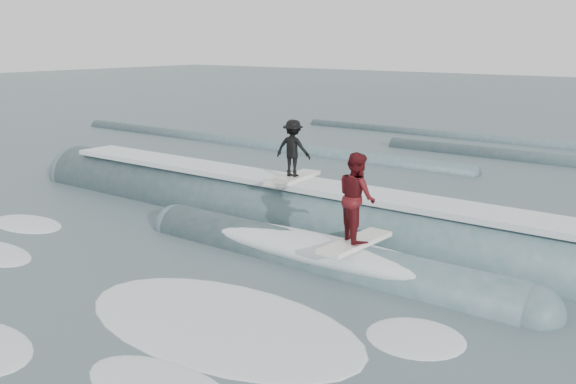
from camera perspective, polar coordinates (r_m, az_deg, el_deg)
The scene contains 6 objects.
ground at distance 13.03m, azimuth -11.54°, elevation -8.19°, with size 160.00×160.00×0.00m, color #384A52.
breaking_wave at distance 16.24m, azimuth 2.21°, elevation -3.39°, with size 22.08×3.86×2.16m.
surfer_black at distance 16.64m, azimuth 0.45°, elevation 3.59°, with size 1.04×2.05×1.58m.
surfer_red at distance 13.13m, azimuth 6.12°, elevation -0.79°, with size 1.13×2.02×1.94m.
whitewater at distance 12.30m, azimuth -14.38°, elevation -9.70°, with size 13.23×6.16×0.10m.
far_swells at distance 27.77m, azimuth 15.97°, elevation 3.10°, with size 38.45×8.65×0.80m.
Camera 1 is at (9.25, -7.86, 4.75)m, focal length 40.00 mm.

